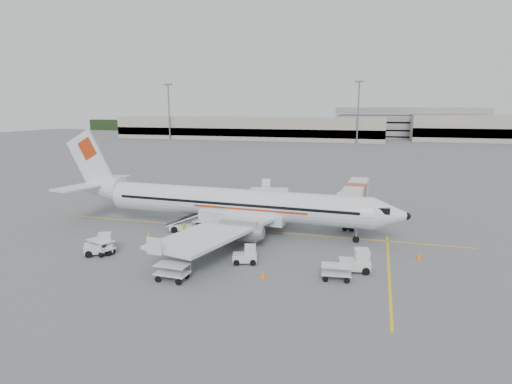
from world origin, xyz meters
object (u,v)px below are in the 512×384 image
aircraft (235,184)px  tug_aft (99,244)px  tug_fore (355,260)px  tug_mid (245,254)px  jet_bridge (355,201)px  belt_loader (189,218)px

aircraft → tug_aft: bearing=-129.8°
tug_fore → tug_aft: bearing=174.8°
tug_mid → tug_aft: (-13.20, -1.47, 0.16)m
jet_bridge → tug_fore: bearing=-83.7°
belt_loader → tug_mid: size_ratio=2.63×
belt_loader → tug_aft: bearing=-133.4°
jet_bridge → tug_fore: size_ratio=6.44×
aircraft → tug_mid: aircraft is taller
belt_loader → tug_mid: bearing=-57.7°
belt_loader → tug_fore: 18.89m
jet_bridge → tug_fore: 17.28m
jet_bridge → tug_aft: size_ratio=6.39×
aircraft → jet_bridge: bearing=39.7°
tug_fore → tug_aft: tug_aft is taller
aircraft → tug_aft: (-9.38, -10.34, -4.18)m
jet_bridge → tug_mid: (-8.01, -17.86, -1.26)m
jet_bridge → tug_aft: jet_bridge is taller
jet_bridge → belt_loader: size_ratio=2.93×
aircraft → jet_bridge: 15.16m
tug_aft → aircraft: bearing=15.9°
aircraft → belt_loader: 6.17m
aircraft → tug_fore: aircraft is taller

